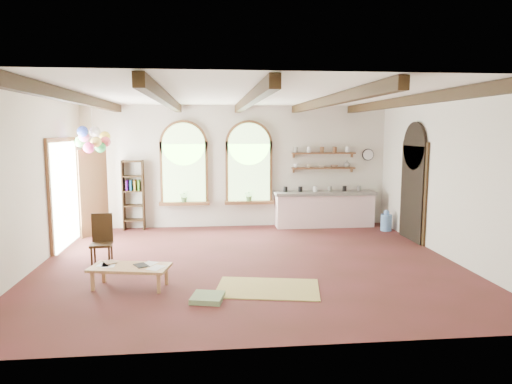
{
  "coord_description": "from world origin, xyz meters",
  "views": [
    {
      "loc": [
        -0.75,
        -8.56,
        2.55
      ],
      "look_at": [
        0.2,
        0.6,
        1.31
      ],
      "focal_mm": 32.0,
      "sensor_mm": 36.0,
      "label": 1
    }
  ],
  "objects": [
    {
      "name": "left_doorway",
      "position": [
        -3.95,
        1.8,
        1.15
      ],
      "size": [
        0.1,
        1.9,
        2.5
      ],
      "primitive_type": "cube",
      "color": "brown",
      "rests_on": "floor"
    },
    {
      "name": "coffee_table",
      "position": [
        -2.06,
        -1.2,
        0.32
      ],
      "size": [
        1.36,
        0.82,
        0.36
      ],
      "color": "tan",
      "rests_on": "floor"
    },
    {
      "name": "wall_shelf_upper",
      "position": [
        2.3,
        3.38,
        1.95
      ],
      "size": [
        1.7,
        0.24,
        0.04
      ],
      "primitive_type": "cube",
      "color": "brown",
      "rests_on": "wall_back"
    },
    {
      "name": "right_doorway",
      "position": [
        3.95,
        1.5,
        1.1
      ],
      "size": [
        0.1,
        1.3,
        2.4
      ],
      "primitive_type": "cube",
      "color": "black",
      "rests_on": "floor"
    },
    {
      "name": "shelf_cup_b",
      "position": [
        1.9,
        3.38,
        1.62
      ],
      "size": [
        0.1,
        0.1,
        0.09
      ],
      "primitive_type": "imported",
      "color": "beige",
      "rests_on": "wall_shelf_lower"
    },
    {
      "name": "wall_shelf_lower",
      "position": [
        2.3,
        3.38,
        1.55
      ],
      "size": [
        1.7,
        0.24,
        0.04
      ],
      "primitive_type": "cube",
      "color": "brown",
      "rests_on": "wall_back"
    },
    {
      "name": "tablet",
      "position": [
        -1.88,
        -1.2,
        0.37
      ],
      "size": [
        0.29,
        0.32,
        0.01
      ],
      "primitive_type": "cube",
      "rotation": [
        0.0,
        0.0,
        0.52
      ],
      "color": "black",
      "rests_on": "coffee_table"
    },
    {
      "name": "floor_cushion",
      "position": [
        -0.8,
        -1.9,
        0.04
      ],
      "size": [
        0.55,
        0.55,
        0.08
      ],
      "primitive_type": "cube",
      "rotation": [
        0.0,
        0.0,
        -0.22
      ],
      "color": "gray",
      "rests_on": "floor"
    },
    {
      "name": "bookshelf",
      "position": [
        -2.7,
        3.32,
        0.9
      ],
      "size": [
        0.53,
        0.32,
        1.8
      ],
      "color": "#332210",
      "rests_on": "floor"
    },
    {
      "name": "window_right",
      "position": [
        0.3,
        3.43,
        1.63
      ],
      "size": [
        1.3,
        0.28,
        2.2
      ],
      "color": "brown",
      "rests_on": "floor"
    },
    {
      "name": "wall_clock",
      "position": [
        3.55,
        3.45,
        1.9
      ],
      "size": [
        0.32,
        0.04,
        0.32
      ],
      "primitive_type": "cylinder",
      "rotation": [
        1.57,
        0.0,
        0.0
      ],
      "color": "black",
      "rests_on": "wall_back"
    },
    {
      "name": "window_left",
      "position": [
        -1.4,
        3.43,
        1.63
      ],
      "size": [
        1.3,
        0.28,
        2.2
      ],
      "color": "brown",
      "rests_on": "floor"
    },
    {
      "name": "shelf_cup_a",
      "position": [
        1.55,
        3.38,
        1.62
      ],
      "size": [
        0.12,
        0.1,
        0.1
      ],
      "primitive_type": "imported",
      "color": "white",
      "rests_on": "wall_shelf_lower"
    },
    {
      "name": "shelf_bowl_b",
      "position": [
        2.6,
        3.38,
        1.6
      ],
      "size": [
        0.2,
        0.2,
        0.06
      ],
      "primitive_type": "imported",
      "color": "#8C664C",
      "rests_on": "wall_shelf_lower"
    },
    {
      "name": "potted_plant_right",
      "position": [
        0.3,
        3.32,
        0.85
      ],
      "size": [
        0.27,
        0.23,
        0.3
      ],
      "primitive_type": "imported",
      "color": "#598C4C",
      "rests_on": "window_right"
    },
    {
      "name": "floor_mat",
      "position": [
        0.17,
        -1.5,
        0.01
      ],
      "size": [
        1.81,
        1.31,
        0.02
      ],
      "primitive_type": "cube",
      "rotation": [
        0.0,
        0.0,
        -0.19
      ],
      "color": "tan",
      "rests_on": "floor"
    },
    {
      "name": "table_book",
      "position": [
        -2.49,
        -1.04,
        0.37
      ],
      "size": [
        0.27,
        0.3,
        0.02
      ],
      "primitive_type": "imported",
      "rotation": [
        0.0,
        0.0,
        0.55
      ],
      "color": "olive",
      "rests_on": "coffee_table"
    },
    {
      "name": "shelf_vase",
      "position": [
        2.95,
        3.38,
        1.67
      ],
      "size": [
        0.18,
        0.18,
        0.19
      ],
      "primitive_type": "imported",
      "color": "slate",
      "rests_on": "wall_shelf_lower"
    },
    {
      "name": "ceiling_beams",
      "position": [
        0.0,
        0.0,
        3.1
      ],
      "size": [
        6.2,
        6.8,
        0.18
      ],
      "primitive_type": null,
      "color": "#332210",
      "rests_on": "ceiling"
    },
    {
      "name": "shelf_bowl_a",
      "position": [
        2.25,
        3.38,
        1.6
      ],
      "size": [
        0.22,
        0.22,
        0.05
      ],
      "primitive_type": "imported",
      "color": "beige",
      "rests_on": "wall_shelf_lower"
    },
    {
      "name": "kitchen_counter",
      "position": [
        2.3,
        3.2,
        0.48
      ],
      "size": [
        2.68,
        0.62,
        0.94
      ],
      "color": "beige",
      "rests_on": "floor"
    },
    {
      "name": "floor",
      "position": [
        0.0,
        0.0,
        0.0
      ],
      "size": [
        8.0,
        8.0,
        0.0
      ],
      "primitive_type": "plane",
      "color": "#592425",
      "rests_on": "ground"
    },
    {
      "name": "side_chair",
      "position": [
        -2.8,
        0.13,
        0.28
      ],
      "size": [
        0.41,
        0.41,
        0.98
      ],
      "color": "#332210",
      "rests_on": "floor"
    },
    {
      "name": "water_jug_b",
      "position": [
        3.3,
        3.2,
        0.26
      ],
      "size": [
        0.31,
        0.31,
        0.61
      ],
      "color": "#6192D1",
      "rests_on": "floor"
    },
    {
      "name": "water_jug_a",
      "position": [
        3.75,
        2.5,
        0.23
      ],
      "size": [
        0.28,
        0.28,
        0.54
      ],
      "color": "#6192D1",
      "rests_on": "floor"
    },
    {
      "name": "balloon_cluster",
      "position": [
        -3.41,
        2.3,
        2.33
      ],
      "size": [
        0.83,
        0.87,
        1.15
      ],
      "color": "silver",
      "rests_on": "floor"
    },
    {
      "name": "potted_plant_left",
      "position": [
        -1.4,
        3.32,
        0.85
      ],
      "size": [
        0.27,
        0.23,
        0.3
      ],
      "primitive_type": "imported",
      "color": "#598C4C",
      "rests_on": "window_left"
    }
  ]
}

